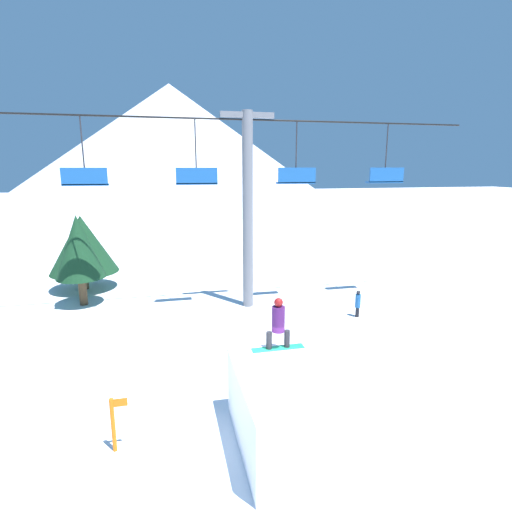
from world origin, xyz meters
TOP-DOWN VIEW (x-y plane):
  - ground_plane at (0.00, 0.00)m, footprint 220.00×220.00m
  - mountain_ridge at (0.00, 72.40)m, footprint 62.64×62.64m
  - snow_ramp at (0.95, -0.26)m, footprint 2.96×3.41m
  - snowboarder at (0.78, 1.11)m, footprint 1.41×0.34m
  - chairlift at (1.77, 9.65)m, footprint 21.59×0.49m
  - pine_tree_near at (-6.03, 11.61)m, footprint 2.28×2.28m
  - pine_tree_far at (-6.37, 14.36)m, footprint 3.57×3.57m
  - trail_marker at (-3.38, 0.43)m, footprint 0.41×0.10m
  - distant_skier at (6.23, 7.10)m, footprint 0.24×0.24m

SIDE VIEW (x-z plane):
  - ground_plane at x=0.00m, z-range 0.00..0.00m
  - distant_skier at x=6.23m, z-range 0.05..1.28m
  - trail_marker at x=-3.38m, z-range 0.05..1.42m
  - snow_ramp at x=0.95m, z-range 0.00..1.84m
  - pine_tree_far at x=-6.37m, z-range 0.47..4.54m
  - snowboarder at x=0.78m, z-range 1.85..3.26m
  - pine_tree_near at x=-6.03m, z-range 0.66..5.06m
  - chairlift at x=1.77m, z-range 0.74..9.74m
  - mountain_ridge at x=0.00m, z-range 0.00..21.74m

